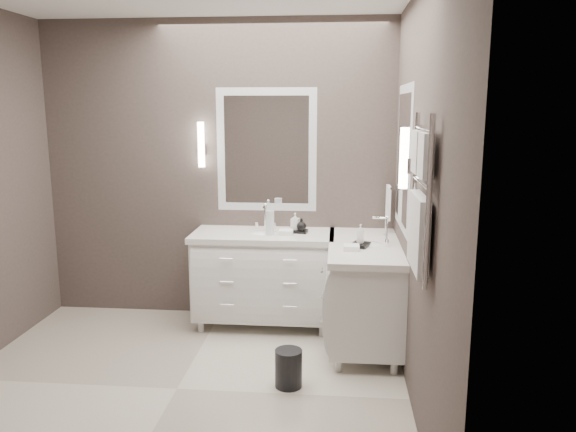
# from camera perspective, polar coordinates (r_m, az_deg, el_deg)

# --- Properties ---
(floor) EXTENTS (3.20, 3.00, 0.01)m
(floor) POSITION_cam_1_polar(r_m,az_deg,el_deg) (4.17, -11.21, -16.89)
(floor) COLOR beige
(floor) RESTS_ON ground
(wall_back) EXTENTS (3.20, 0.01, 2.70)m
(wall_back) POSITION_cam_1_polar(r_m,az_deg,el_deg) (5.18, -7.12, 4.50)
(wall_back) COLOR #473C39
(wall_back) RESTS_ON floor
(wall_front) EXTENTS (3.20, 0.01, 2.70)m
(wall_front) POSITION_cam_1_polar(r_m,az_deg,el_deg) (2.37, -22.67, -4.07)
(wall_front) COLOR #473C39
(wall_front) RESTS_ON floor
(wall_right) EXTENTS (0.01, 3.00, 2.70)m
(wall_right) POSITION_cam_1_polar(r_m,az_deg,el_deg) (3.61, 13.20, 1.45)
(wall_right) COLOR #473C39
(wall_right) RESTS_ON floor
(vanity_back) EXTENTS (1.24, 0.59, 0.97)m
(vanity_back) POSITION_cam_1_polar(r_m,az_deg,el_deg) (5.00, -2.50, -5.78)
(vanity_back) COLOR white
(vanity_back) RESTS_ON floor
(vanity_right) EXTENTS (0.59, 1.24, 0.97)m
(vanity_right) POSITION_cam_1_polar(r_m,az_deg,el_deg) (4.66, 7.77, -7.16)
(vanity_right) COLOR white
(vanity_right) RESTS_ON floor
(mirror_back) EXTENTS (0.90, 0.02, 1.10)m
(mirror_back) POSITION_cam_1_polar(r_m,az_deg,el_deg) (5.07, -2.20, 6.70)
(mirror_back) COLOR white
(mirror_back) RESTS_ON wall_back
(mirror_right) EXTENTS (0.02, 0.90, 1.10)m
(mirror_right) POSITION_cam_1_polar(r_m,az_deg,el_deg) (4.37, 11.66, 5.79)
(mirror_right) COLOR white
(mirror_right) RESTS_ON wall_right
(sconce_back) EXTENTS (0.06, 0.06, 0.40)m
(sconce_back) POSITION_cam_1_polar(r_m,az_deg,el_deg) (5.11, -8.82, 7.10)
(sconce_back) COLOR white
(sconce_back) RESTS_ON wall_back
(sconce_right) EXTENTS (0.06, 0.06, 0.40)m
(sconce_right) POSITION_cam_1_polar(r_m,az_deg,el_deg) (3.78, 11.70, 5.66)
(sconce_right) COLOR white
(sconce_right) RESTS_ON wall_right
(towel_bar_corner) EXTENTS (0.03, 0.22, 0.30)m
(towel_bar_corner) POSITION_cam_1_polar(r_m,az_deg,el_deg) (4.97, 10.16, 1.41)
(towel_bar_corner) COLOR white
(towel_bar_corner) RESTS_ON wall_right
(towel_ladder) EXTENTS (0.06, 0.58, 0.90)m
(towel_ladder) POSITION_cam_1_polar(r_m,az_deg,el_deg) (3.20, 13.24, 1.03)
(towel_ladder) COLOR white
(towel_ladder) RESTS_ON wall_right
(waste_bin) EXTENTS (0.20, 0.20, 0.27)m
(waste_bin) POSITION_cam_1_polar(r_m,az_deg,el_deg) (4.07, 0.05, -15.21)
(waste_bin) COLOR black
(waste_bin) RESTS_ON floor
(amenity_tray_back) EXTENTS (0.17, 0.14, 0.02)m
(amenity_tray_back) POSITION_cam_1_polar(r_m,az_deg,el_deg) (4.91, 1.05, -1.55)
(amenity_tray_back) COLOR black
(amenity_tray_back) RESTS_ON vanity_back
(amenity_tray_right) EXTENTS (0.18, 0.20, 0.03)m
(amenity_tray_right) POSITION_cam_1_polar(r_m,az_deg,el_deg) (4.46, 7.33, -2.92)
(amenity_tray_right) COLOR black
(amenity_tray_right) RESTS_ON vanity_right
(water_bottle) EXTENTS (0.09, 0.09, 0.21)m
(water_bottle) POSITION_cam_1_polar(r_m,az_deg,el_deg) (4.81, -1.86, -0.69)
(water_bottle) COLOR silver
(water_bottle) RESTS_ON vanity_back
(soap_bottle_a) EXTENTS (0.08, 0.08, 0.15)m
(soap_bottle_a) POSITION_cam_1_polar(r_m,az_deg,el_deg) (4.92, 0.72, -0.53)
(soap_bottle_a) COLOR white
(soap_bottle_a) RESTS_ON amenity_tray_back
(soap_bottle_b) EXTENTS (0.11, 0.11, 0.11)m
(soap_bottle_b) POSITION_cam_1_polar(r_m,az_deg,el_deg) (4.87, 1.38, -0.87)
(soap_bottle_b) COLOR black
(soap_bottle_b) RESTS_ON amenity_tray_back
(soap_bottle_c) EXTENTS (0.07, 0.07, 0.15)m
(soap_bottle_c) POSITION_cam_1_polar(r_m,az_deg,el_deg) (4.44, 7.36, -1.81)
(soap_bottle_c) COLOR white
(soap_bottle_c) RESTS_ON amenity_tray_right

